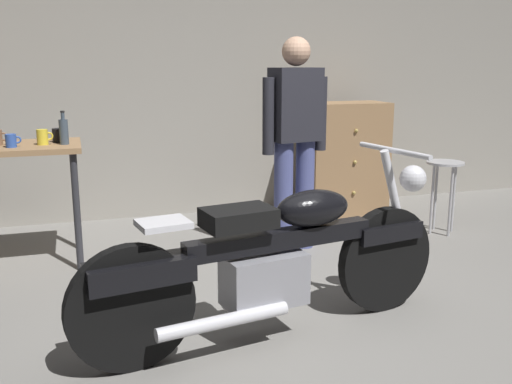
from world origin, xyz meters
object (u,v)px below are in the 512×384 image
Objects in this scene: motorcycle at (275,258)px; mug_yellow_tall at (43,137)px; person_standing at (295,135)px; shop_stool at (444,178)px; mug_black_matte at (58,135)px; bottle at (64,131)px; wooden_dresser at (344,158)px; mug_blue_enamel at (11,141)px.

mug_yellow_tall reaches higher than motorcycle.
person_standing reaches higher than shop_stool.
mug_black_matte is 0.49× the size of bottle.
motorcycle is 9.01× the size of bottle.
wooden_dresser is (0.89, 0.93, -0.38)m from person_standing.
mug_yellow_tall is at bearing 19.27° from mug_blue_enamel.
person_standing is 6.93× the size of bottle.
mug_yellow_tall is 0.15m from bottle.
mug_black_matte is (0.31, 0.18, 0.00)m from mug_blue_enamel.
motorcycle is at bearing -145.58° from shop_stool.
wooden_dresser is 9.65× the size of mug_yellow_tall.
wooden_dresser is 10.38× the size of mug_blue_enamel.
mug_blue_enamel is at bearing 123.11° from motorcycle.
mug_blue_enamel is (-3.47, 0.12, 0.45)m from shop_stool.
wooden_dresser reaches higher than mug_black_matte.
shop_stool is 6.04× the size of mug_blue_enamel.
motorcycle is at bearing -56.09° from bottle.
mug_black_matte reaches higher than shop_stool.
mug_blue_enamel is 0.36m from mug_black_matte.
shop_stool is 3.50m from mug_blue_enamel.
mug_yellow_tall is 0.97× the size of mug_black_matte.
bottle is (0.15, -0.03, 0.04)m from mug_yellow_tall.
mug_black_matte is at bearing 106.94° from bottle.
motorcycle reaches higher than shop_stool.
mug_blue_enamel is at bearing 178.00° from shop_stool.
mug_blue_enamel is at bearing -165.00° from wooden_dresser.
person_standing is at bearing -10.24° from mug_black_matte.
mug_black_matte is (-1.75, 0.32, 0.03)m from person_standing.
wooden_dresser is at bearing 119.41° from shop_stool.
bottle is (-1.71, 0.18, 0.07)m from person_standing.
shop_stool is 3.21m from mug_black_matte.
motorcycle is 1.97× the size of wooden_dresser.
wooden_dresser is 4.56× the size of bottle.
bottle is at bearing -164.00° from wooden_dresser.
shop_stool is at bearing -2.00° from mug_blue_enamel.
bottle reaches higher than motorcycle.
shop_stool is 5.44× the size of mug_black_matte.
bottle is (0.04, -0.14, 0.05)m from mug_black_matte.
person_standing reaches higher than mug_yellow_tall.
mug_black_matte is 0.15m from bottle.
mug_yellow_tall reaches higher than mug_black_matte.
person_standing reaches higher than mug_blue_enamel.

